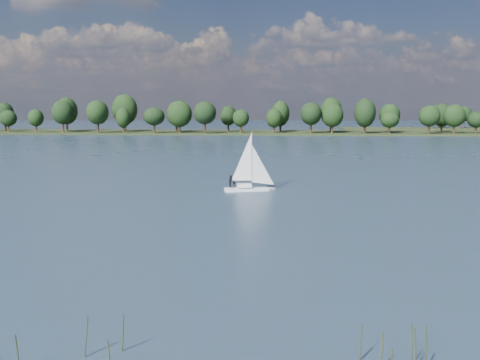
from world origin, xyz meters
name	(u,v)px	position (x,y,z in m)	size (l,w,h in m)	color
ground	(214,155)	(0.00, 100.00, 0.00)	(700.00, 700.00, 0.00)	#233342
far_shore	(243,133)	(0.00, 212.00, 0.00)	(660.00, 40.00, 1.50)	black
sailboat	(247,174)	(11.18, 44.23, 2.43)	(6.86, 3.37, 8.71)	white
treeline	(231,115)	(-4.85, 208.68, 8.09)	(562.83, 74.22, 18.44)	black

